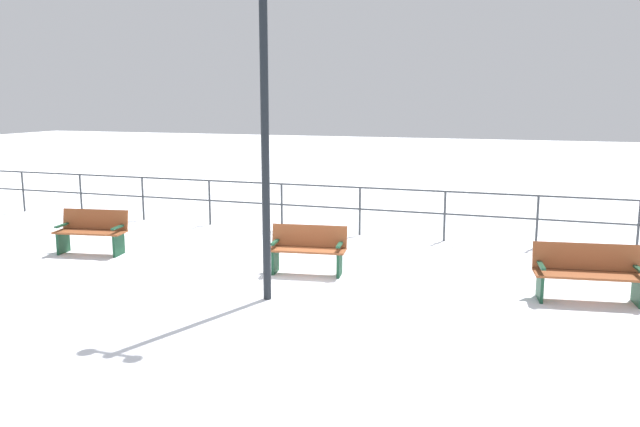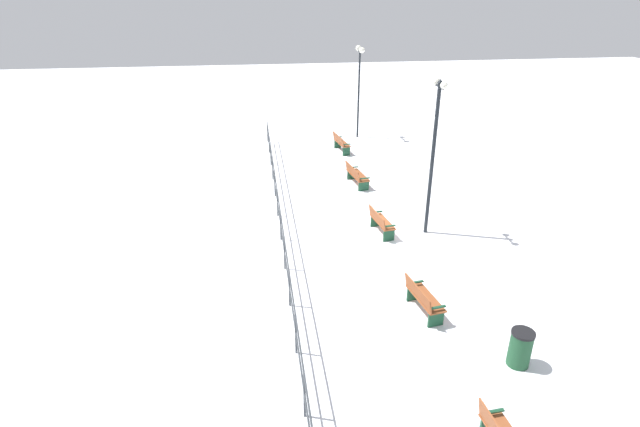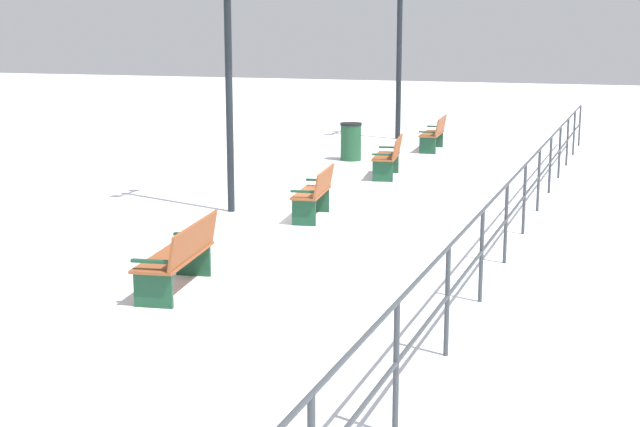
% 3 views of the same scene
% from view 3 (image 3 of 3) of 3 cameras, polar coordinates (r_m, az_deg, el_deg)
% --- Properties ---
extents(ground_plane, '(80.00, 80.00, 0.00)m').
position_cam_3_polar(ground_plane, '(15.67, -0.89, -0.28)').
color(ground_plane, white).
rests_on(ground_plane, ground).
extents(bench_nearest, '(0.65, 1.64, 0.89)m').
position_cam_3_polar(bench_nearest, '(24.42, 7.12, 4.97)').
color(bench_nearest, brown).
rests_on(bench_nearest, ground).
extents(bench_second, '(0.75, 1.48, 0.88)m').
position_cam_3_polar(bench_second, '(19.93, 4.32, 3.55)').
color(bench_second, brown).
rests_on(bench_second, ground).
extents(bench_third, '(0.68, 1.43, 0.86)m').
position_cam_3_polar(bench_third, '(15.54, -0.29, 1.32)').
color(bench_third, brown).
rests_on(bench_third, ground).
extents(bench_fourth, '(0.81, 1.70, 0.87)m').
position_cam_3_polar(bench_fourth, '(11.40, -8.65, -2.58)').
color(bench_fourth, brown).
rests_on(bench_fourth, ground).
extents(lamppost_near, '(0.32, 1.08, 4.46)m').
position_cam_3_polar(lamppost_near, '(26.77, 4.94, 11.16)').
color(lamppost_near, black).
rests_on(lamppost_near, ground).
extents(lamppost_middle, '(0.23, 0.91, 5.31)m').
position_cam_3_polar(lamppost_middle, '(16.00, -5.74, 11.94)').
color(lamppost_middle, black).
rests_on(lamppost_middle, ground).
extents(waterfront_railing, '(0.05, 23.24, 1.12)m').
position_cam_3_polar(waterfront_railing, '(14.68, 12.57, 1.64)').
color(waterfront_railing, '#383D42').
rests_on(waterfront_railing, ground).
extents(trash_bin, '(0.53, 0.53, 0.92)m').
position_cam_3_polar(trash_bin, '(22.45, 1.92, 4.48)').
color(trash_bin, '#1E4C2D').
rests_on(trash_bin, ground).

